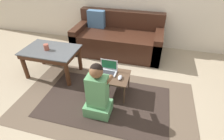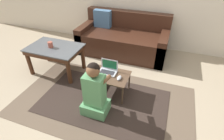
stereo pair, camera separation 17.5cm
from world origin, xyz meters
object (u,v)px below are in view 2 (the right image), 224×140
at_px(couch, 123,39).
at_px(computer_mouse, 119,78).
at_px(laptop, 108,70).
at_px(person_seated, 95,93).
at_px(cup_on_table, 50,45).
at_px(laptop_desk, 109,77).
at_px(coffee_table, 55,51).

height_order(couch, computer_mouse, couch).
xyz_separation_m(laptop, person_seated, (0.01, -0.49, -0.02)).
relative_size(person_seated, cup_on_table, 8.01).
bearing_deg(laptop_desk, coffee_table, 167.61).
distance_m(couch, person_seated, 1.78).
distance_m(coffee_table, computer_mouse, 1.28).
xyz_separation_m(coffee_table, laptop, (1.04, -0.17, -0.04)).
xyz_separation_m(coffee_table, computer_mouse, (1.25, -0.28, -0.05)).
xyz_separation_m(coffee_table, cup_on_table, (-0.04, -0.03, 0.13)).
distance_m(computer_mouse, cup_on_table, 1.32).
distance_m(laptop, cup_on_table, 1.10).
bearing_deg(laptop, cup_on_table, 172.37).
xyz_separation_m(person_seated, cup_on_table, (-1.09, 0.64, 0.19)).
bearing_deg(laptop, computer_mouse, -26.44).
bearing_deg(laptop_desk, laptop, 116.11).
distance_m(laptop, person_seated, 0.49).
bearing_deg(laptop, coffee_table, 170.48).
height_order(couch, cup_on_table, couch).
bearing_deg(couch, laptop_desk, -82.22).
relative_size(couch, person_seated, 2.29).
bearing_deg(person_seated, coffee_table, 147.52).
bearing_deg(coffee_table, computer_mouse, -12.56).
height_order(couch, laptop_desk, couch).
bearing_deg(cup_on_table, person_seated, -30.32).
relative_size(coffee_table, computer_mouse, 7.82).
height_order(laptop_desk, computer_mouse, computer_mouse).
height_order(coffee_table, laptop_desk, coffee_table).
bearing_deg(coffee_table, person_seated, -32.48).
xyz_separation_m(laptop_desk, laptop, (-0.03, 0.06, 0.07)).
bearing_deg(person_seated, couch, 95.17).
relative_size(coffee_table, person_seated, 1.14).
distance_m(coffee_table, laptop_desk, 1.10).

